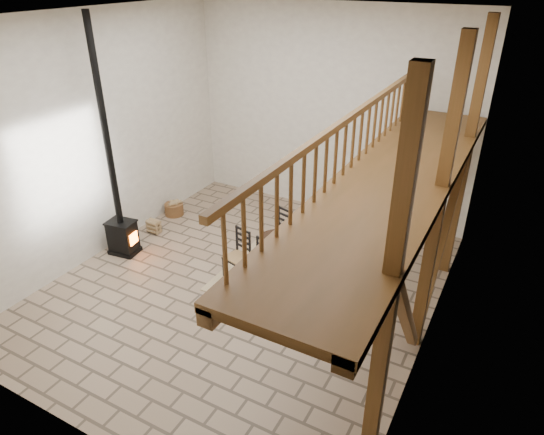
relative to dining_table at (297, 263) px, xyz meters
The scene contains 7 objects.
ground 1.12m from the dining_table, 140.15° to the right, with size 8.00×8.00×0.00m, color gray.
room_shell 2.75m from the dining_table, 60.64° to the right, with size 7.02×8.02×5.01m.
rug 0.37m from the dining_table, 106.03° to the right, with size 3.00×2.50×0.02m, color tan.
dining_table is the anchor object (origin of this frame).
wood_stove 3.98m from the dining_table, 166.85° to the right, with size 0.65×0.54×5.00m.
log_basket 4.16m from the dining_table, 164.77° to the left, with size 0.47×0.47×0.39m.
log_stack 3.84m from the dining_table, behind, with size 0.33×0.23×0.33m.
Camera 1 is at (4.26, -6.73, 5.70)m, focal length 32.00 mm.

